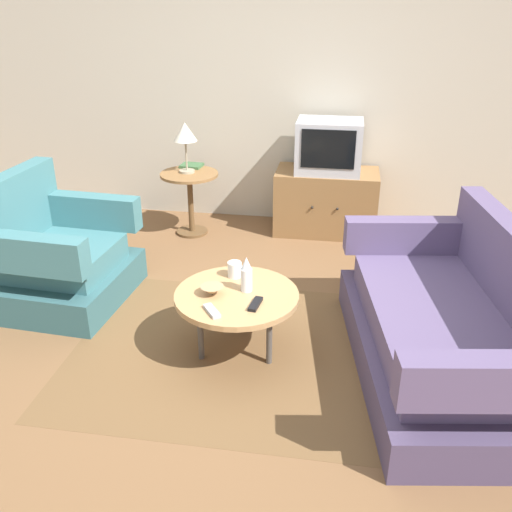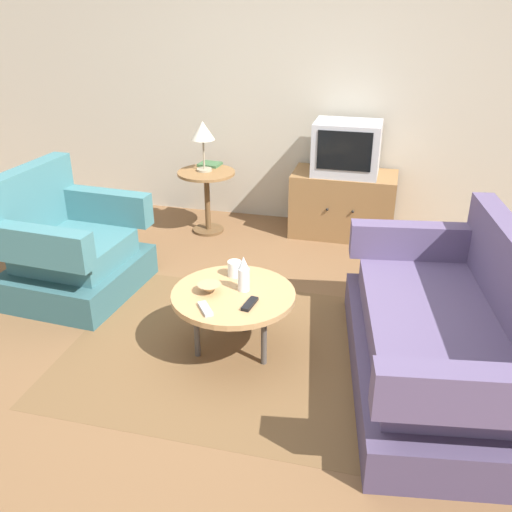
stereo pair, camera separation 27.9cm
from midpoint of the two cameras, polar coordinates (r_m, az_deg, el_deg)
The scene contains 16 objects.
ground_plane at distance 3.61m, azimuth -5.03°, elevation -9.61°, with size 16.00×16.00×0.00m, color brown.
back_wall at distance 5.37m, azimuth 0.82°, elevation 17.72°, with size 9.00×0.12×2.70m, color #BCB29E.
area_rug at distance 3.60m, azimuth -4.13°, elevation -9.57°, with size 2.06×1.69×0.00m, color brown.
armchair at distance 4.32m, azimuth -21.28°, elevation -0.26°, with size 0.89×0.99×0.92m.
couch at distance 3.40m, azimuth 16.77°, elevation -7.25°, with size 1.16×1.85×0.87m.
coffee_table at distance 3.40m, azimuth -4.32°, elevation -4.31°, with size 0.75×0.75×0.41m.
side_table at distance 5.18m, azimuth -8.25°, elevation 6.61°, with size 0.52×0.52×0.58m.
tv_stand at distance 5.24m, azimuth 5.58°, elevation 5.47°, with size 0.92×0.51×0.58m.
television at distance 5.08m, azimuth 5.81°, elevation 10.97°, with size 0.57×0.43×0.46m.
table_lamp at distance 5.07m, azimuth -8.81°, elevation 12.09°, with size 0.21×0.21×0.44m.
vase at distance 3.37m, azimuth -3.36°, elevation -1.96°, with size 0.07×0.07×0.22m.
mug at distance 3.56m, azimuth -4.33°, elevation -1.42°, with size 0.14×0.09×0.10m.
bowl at distance 3.38m, azimuth -6.83°, elevation -3.52°, with size 0.14×0.14×0.06m.
tv_remote_dark at distance 3.25m, azimuth -2.52°, elevation -4.93°, with size 0.07×0.16×0.02m.
tv_remote_silver at distance 3.20m, azimuth -7.00°, elevation -5.61°, with size 0.13×0.15×0.02m.
book at distance 5.32m, azimuth -8.06°, elevation 9.04°, with size 0.21×0.18×0.02m.
Camera 1 is at (0.64, -2.89, 2.06)m, focal length 39.50 mm.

